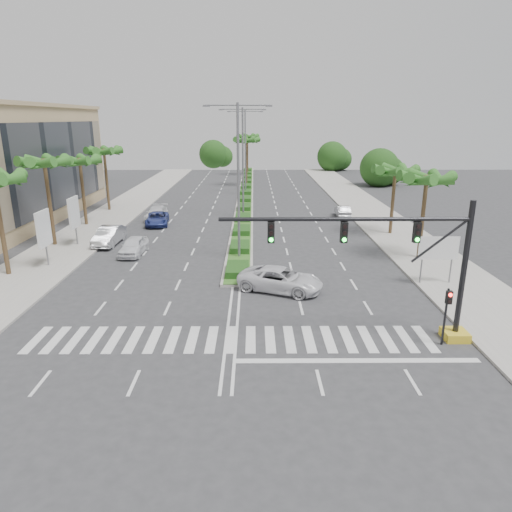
% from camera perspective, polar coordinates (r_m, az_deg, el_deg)
% --- Properties ---
extents(ground, '(160.00, 160.00, 0.00)m').
position_cam_1_polar(ground, '(23.84, -3.12, -10.37)').
color(ground, '#333335').
rests_on(ground, ground).
extents(footpath_right, '(6.00, 120.00, 0.15)m').
position_cam_1_polar(footpath_right, '(44.82, 17.96, 2.06)').
color(footpath_right, gray).
rests_on(footpath_right, ground).
extents(footpath_left, '(6.00, 120.00, 0.15)m').
position_cam_1_polar(footpath_left, '(45.60, -21.35, 1.96)').
color(footpath_left, gray).
rests_on(footpath_left, ground).
extents(median, '(2.20, 75.00, 0.20)m').
position_cam_1_polar(median, '(67.05, -1.32, 7.60)').
color(median, gray).
rests_on(median, ground).
extents(median_grass, '(1.80, 75.00, 0.04)m').
position_cam_1_polar(median_grass, '(67.03, -1.32, 7.70)').
color(median_grass, '#356322').
rests_on(median_grass, median).
extents(signal_gantry, '(12.60, 1.20, 7.20)m').
position_cam_1_polar(signal_gantry, '(23.86, 19.59, -2.32)').
color(signal_gantry, gold).
rests_on(signal_gantry, ground).
extents(pedestrian_signal, '(0.28, 0.36, 3.00)m').
position_cam_1_polar(pedestrian_signal, '(24.24, 22.76, -5.95)').
color(pedestrian_signal, black).
rests_on(pedestrian_signal, ground).
extents(direction_sign, '(2.70, 0.11, 3.40)m').
position_cam_1_polar(direction_sign, '(32.77, 21.82, 0.70)').
color(direction_sign, slate).
rests_on(direction_sign, ground).
extents(billboard_near, '(0.18, 2.10, 4.35)m').
position_cam_1_polar(billboard_near, '(37.53, -25.01, 3.06)').
color(billboard_near, slate).
rests_on(billboard_near, ground).
extents(billboard_far, '(0.18, 2.10, 4.35)m').
position_cam_1_polar(billboard_far, '(42.92, -21.80, 5.01)').
color(billboard_far, slate).
rests_on(billboard_far, ground).
extents(palm_left_mid, '(4.57, 4.68, 7.95)m').
position_cam_1_polar(palm_left_mid, '(43.13, -24.91, 10.25)').
color(palm_left_mid, brown).
rests_on(palm_left_mid, ground).
extents(palm_left_far, '(4.57, 4.68, 7.35)m').
position_cam_1_polar(palm_left_far, '(50.56, -21.15, 10.77)').
color(palm_left_far, brown).
rests_on(palm_left_far, ground).
extents(palm_left_end, '(4.57, 4.68, 7.75)m').
position_cam_1_polar(palm_left_end, '(58.06, -18.45, 12.07)').
color(palm_left_end, brown).
rests_on(palm_left_end, ground).
extents(palm_right_near, '(4.57, 4.68, 7.05)m').
position_cam_1_polar(palm_right_near, '(37.91, 20.54, 8.70)').
color(palm_right_near, brown).
rests_on(palm_right_near, ground).
extents(palm_right_far, '(4.57, 4.68, 6.75)m').
position_cam_1_polar(palm_right_far, '(45.46, 17.01, 9.85)').
color(palm_right_far, brown).
rests_on(palm_right_far, ground).
extents(palm_median_a, '(4.57, 4.68, 8.05)m').
position_cam_1_polar(palm_median_a, '(76.27, -1.23, 14.07)').
color(palm_median_a, brown).
rests_on(palm_median_a, ground).
extents(palm_median_b, '(4.57, 4.68, 8.05)m').
position_cam_1_polar(palm_median_b, '(91.25, -1.09, 14.53)').
color(palm_median_b, brown).
rests_on(palm_median_b, ground).
extents(streetlight_near, '(5.10, 0.25, 12.00)m').
position_cam_1_polar(streetlight_near, '(35.42, -2.23, 10.23)').
color(streetlight_near, slate).
rests_on(streetlight_near, ground).
extents(streetlight_mid, '(5.10, 0.25, 12.00)m').
position_cam_1_polar(streetlight_mid, '(51.34, -1.65, 12.29)').
color(streetlight_mid, slate).
rests_on(streetlight_mid, ground).
extents(streetlight_far, '(5.10, 0.25, 12.00)m').
position_cam_1_polar(streetlight_far, '(67.30, -1.35, 13.38)').
color(streetlight_far, slate).
rests_on(streetlight_far, ground).
extents(car_parked_a, '(1.92, 4.37, 1.46)m').
position_cam_1_polar(car_parked_a, '(39.12, -15.05, 1.22)').
color(car_parked_a, white).
rests_on(car_parked_a, ground).
extents(car_parked_b, '(1.92, 4.96, 1.61)m').
position_cam_1_polar(car_parked_b, '(42.90, -17.91, 2.43)').
color(car_parked_b, '#BABBC0').
rests_on(car_parked_b, ground).
extents(car_parked_c, '(2.81, 5.09, 1.35)m').
position_cam_1_polar(car_parked_c, '(49.53, -12.24, 4.57)').
color(car_parked_c, navy).
rests_on(car_parked_c, ground).
extents(car_parked_d, '(2.03, 4.98, 1.44)m').
position_cam_1_polar(car_parked_d, '(52.22, -12.32, 5.24)').
color(car_parked_d, silver).
rests_on(car_parked_d, ground).
extents(car_crossing, '(6.09, 4.44, 1.54)m').
position_cam_1_polar(car_crossing, '(29.91, 3.10, -2.95)').
color(car_crossing, white).
rests_on(car_crossing, ground).
extents(car_right, '(1.59, 4.15, 1.35)m').
position_cam_1_polar(car_right, '(53.22, 10.78, 5.50)').
color(car_right, '#A8A8AD').
rests_on(car_right, ground).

